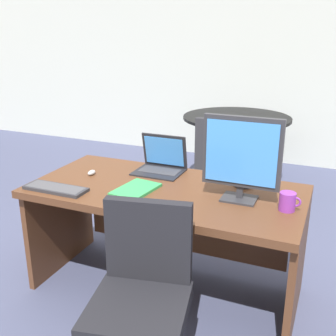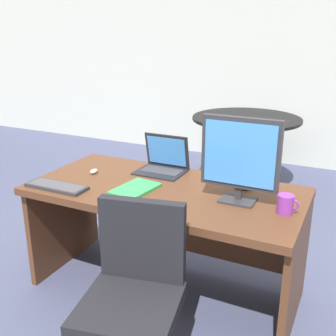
# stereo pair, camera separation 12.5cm
# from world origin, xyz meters

# --- Properties ---
(ground) EXTENTS (12.00, 12.00, 0.00)m
(ground) POSITION_xyz_m (0.00, 1.50, 0.00)
(ground) COLOR #474C6B
(back_wall) EXTENTS (10.00, 0.10, 2.80)m
(back_wall) POSITION_xyz_m (0.00, 3.21, 1.40)
(back_wall) COLOR silver
(back_wall) RESTS_ON ground
(desk) EXTENTS (1.71, 0.84, 0.74)m
(desk) POSITION_xyz_m (0.00, 0.04, 0.55)
(desk) COLOR #56331E
(desk) RESTS_ON ground
(monitor) EXTENTS (0.45, 0.16, 0.49)m
(monitor) POSITION_xyz_m (0.47, -0.00, 1.01)
(monitor) COLOR #2D2D33
(monitor) RESTS_ON desk
(laptop) EXTENTS (0.33, 0.26, 0.25)m
(laptop) POSITION_xyz_m (-0.16, 0.31, 0.81)
(laptop) COLOR black
(laptop) RESTS_ON desk
(keyboard) EXTENTS (0.40, 0.14, 0.02)m
(keyboard) POSITION_xyz_m (-0.61, -0.30, 0.75)
(keyboard) COLOR #2D2D33
(keyboard) RESTS_ON desk
(mouse) EXTENTS (0.04, 0.07, 0.03)m
(mouse) POSITION_xyz_m (-0.56, 0.03, 0.75)
(mouse) COLOR #B7BABF
(mouse) RESTS_ON desk
(desk_lamp) EXTENTS (0.12, 0.14, 0.35)m
(desk_lamp) POSITION_xyz_m (0.44, 0.20, 0.99)
(desk_lamp) COLOR #2D2D33
(desk_lamp) RESTS_ON desk
(book) EXTENTS (0.24, 0.33, 0.02)m
(book) POSITION_xyz_m (-0.15, -0.11, 0.75)
(book) COLOR green
(book) RESTS_ON desk
(coffee_mug) EXTENTS (0.12, 0.09, 0.10)m
(coffee_mug) POSITION_xyz_m (0.75, -0.04, 0.79)
(coffee_mug) COLOR purple
(coffee_mug) RESTS_ON desk
(office_chair) EXTENTS (0.56, 0.57, 0.90)m
(office_chair) POSITION_xyz_m (0.18, -0.72, 0.37)
(office_chair) COLOR black
(office_chair) RESTS_ON ground
(meeting_table) EXTENTS (1.15, 1.15, 0.80)m
(meeting_table) POSITION_xyz_m (-0.06, 2.08, 0.60)
(meeting_table) COLOR black
(meeting_table) RESTS_ON ground
(meeting_chair_near) EXTENTS (0.56, 0.56, 0.91)m
(meeting_chair_near) POSITION_xyz_m (-0.05, 1.20, 0.36)
(meeting_chair_near) COLOR black
(meeting_chair_near) RESTS_ON ground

